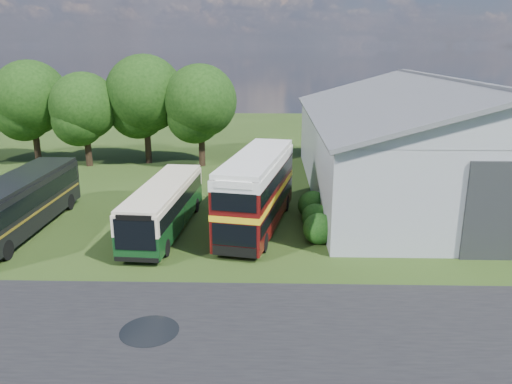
{
  "coord_description": "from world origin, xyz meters",
  "views": [
    {
      "loc": [
        2.88,
        -19.21,
        10.17
      ],
      "look_at": [
        2.18,
        8.0,
        2.22
      ],
      "focal_mm": 35.0,
      "sensor_mm": 36.0,
      "label": 1
    }
  ],
  "objects_px": {
    "bus_maroon_double": "(257,192)",
    "bus_dark_single": "(19,203)",
    "bus_green_single": "(164,206)",
    "storage_shed": "(440,135)"
  },
  "relations": [
    {
      "from": "bus_maroon_double",
      "to": "bus_dark_single",
      "type": "bearing_deg",
      "value": -164.64
    },
    {
      "from": "bus_green_single",
      "to": "bus_dark_single",
      "type": "relative_size",
      "value": 0.9
    },
    {
      "from": "bus_green_single",
      "to": "bus_maroon_double",
      "type": "distance_m",
      "value": 5.35
    },
    {
      "from": "storage_shed",
      "to": "bus_green_single",
      "type": "distance_m",
      "value": 20.1
    },
    {
      "from": "bus_maroon_double",
      "to": "storage_shed",
      "type": "bearing_deg",
      "value": 42.55
    },
    {
      "from": "storage_shed",
      "to": "bus_dark_single",
      "type": "relative_size",
      "value": 2.19
    },
    {
      "from": "storage_shed",
      "to": "bus_dark_single",
      "type": "bearing_deg",
      "value": -161.58
    },
    {
      "from": "storage_shed",
      "to": "bus_green_single",
      "type": "xyz_separation_m",
      "value": [
        -18.02,
        -8.49,
        -2.7
      ]
    },
    {
      "from": "bus_maroon_double",
      "to": "bus_dark_single",
      "type": "xyz_separation_m",
      "value": [
        -13.41,
        -0.96,
        -0.51
      ]
    },
    {
      "from": "bus_green_single",
      "to": "bus_maroon_double",
      "type": "relative_size",
      "value": 0.97
    }
  ]
}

